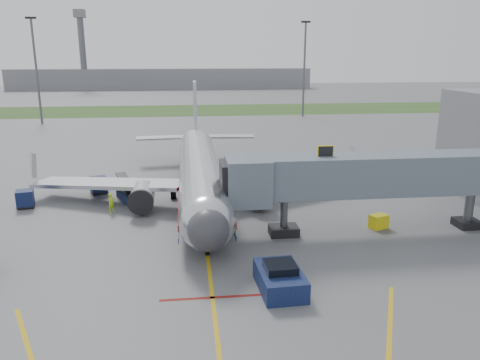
{
  "coord_description": "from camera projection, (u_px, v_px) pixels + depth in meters",
  "views": [
    {
      "loc": [
        -1.21,
        -27.98,
        13.37
      ],
      "look_at": [
        3.18,
        9.67,
        3.2
      ],
      "focal_mm": 35.0,
      "sensor_mm": 36.0,
      "label": 1
    }
  ],
  "objects": [
    {
      "name": "ground",
      "position": [
        209.0,
        267.0,
        30.44
      ],
      "size": [
        400.0,
        400.0,
        0.0
      ],
      "primitive_type": "plane",
      "color": "#565659",
      "rests_on": "ground"
    },
    {
      "name": "grass_strip",
      "position": [
        190.0,
        110.0,
        116.78
      ],
      "size": [
        300.0,
        25.0,
        0.01
      ],
      "primitive_type": "cube",
      "color": "#2D4C1E",
      "rests_on": "ground"
    },
    {
      "name": "apron_markings",
      "position": [
        216.0,
        331.0,
        23.34
      ],
      "size": [
        21.52,
        50.0,
        0.01
      ],
      "color": "gold",
      "rests_on": "ground"
    },
    {
      "name": "airliner",
      "position": [
        200.0,
        172.0,
        44.39
      ],
      "size": [
        32.1,
        35.67,
        10.25
      ],
      "color": "silver",
      "rests_on": "ground"
    },
    {
      "name": "jet_bridge",
      "position": [
        373.0,
        176.0,
        35.52
      ],
      "size": [
        25.3,
        4.0,
        6.9
      ],
      "color": "slate",
      "rests_on": "ground"
    },
    {
      "name": "light_mast_left",
      "position": [
        36.0,
        69.0,
        91.45
      ],
      "size": [
        2.0,
        0.44,
        20.4
      ],
      "color": "#595B60",
      "rests_on": "ground"
    },
    {
      "name": "light_mast_right",
      "position": [
        304.0,
        67.0,
        102.4
      ],
      "size": [
        2.0,
        0.44,
        20.4
      ],
      "color": "#595B60",
      "rests_on": "ground"
    },
    {
      "name": "distant_terminal",
      "position": [
        163.0,
        78.0,
        191.38
      ],
      "size": [
        120.0,
        14.0,
        8.0
      ],
      "primitive_type": "cube",
      "color": "slate",
      "rests_on": "ground"
    },
    {
      "name": "control_tower",
      "position": [
        82.0,
        44.0,
        179.78
      ],
      "size": [
        4.0,
        4.0,
        30.0
      ],
      "color": "#595B60",
      "rests_on": "ground"
    },
    {
      "name": "pushback_tug",
      "position": [
        280.0,
        279.0,
        27.35
      ],
      "size": [
        2.65,
        4.14,
        1.68
      ],
      "color": "#0E0D3B",
      "rests_on": "ground"
    },
    {
      "name": "baggage_cart_a",
      "position": [
        25.0,
        199.0,
        42.14
      ],
      "size": [
        1.76,
        1.76,
        1.6
      ],
      "color": "#0E0D3B",
      "rests_on": "ground"
    },
    {
      "name": "baggage_cart_c",
      "position": [
        99.0,
        185.0,
        46.49
      ],
      "size": [
        1.98,
        1.98,
        1.66
      ],
      "color": "#0E0D3B",
      "rests_on": "ground"
    },
    {
      "name": "belt_loader",
      "position": [
        129.0,
        194.0,
        44.37
      ],
      "size": [
        2.85,
        4.59,
        2.19
      ],
      "color": "#0E0D3B",
      "rests_on": "ground"
    },
    {
      "name": "ground_power_cart",
      "position": [
        379.0,
        221.0,
        37.2
      ],
      "size": [
        1.61,
        1.34,
        1.1
      ],
      "color": "yellow",
      "rests_on": "ground"
    },
    {
      "name": "ramp_worker",
      "position": [
        112.0,
        203.0,
        40.67
      ],
      "size": [
        0.75,
        0.77,
        1.78
      ],
      "primitive_type": "imported",
      "rotation": [
        0.0,
        0.0,
        0.84
      ],
      "color": "#B3E01A",
      "rests_on": "ground"
    }
  ]
}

